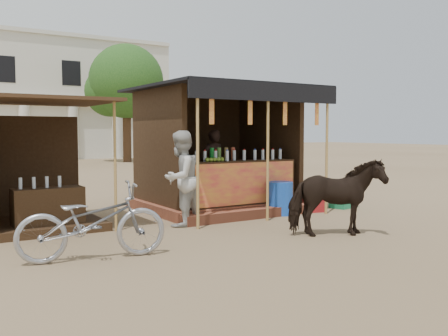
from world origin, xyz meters
TOP-DOWN VIEW (x-y plane):
  - ground at (0.00, 0.00)m, footprint 120.00×120.00m
  - main_stall at (1.00, 3.36)m, footprint 3.60×3.61m
  - secondary_stall at (-3.17, 3.24)m, footprint 2.40×2.40m
  - cow at (1.07, -0.28)m, footprint 1.74×1.28m
  - motorbike at (-2.92, 0.40)m, footprint 2.14×1.06m
  - bystander at (-0.72, 2.00)m, footprint 1.10×1.03m
  - blue_barrel at (1.69, 2.00)m, footprint 0.54×0.54m
  - red_crate at (2.58, 1.97)m, footprint 0.46×0.52m
  - cooler at (3.59, 2.00)m, footprint 0.72×0.57m
  - tree at (5.81, 22.14)m, footprint 4.50×4.40m

SIDE VIEW (x-z plane):
  - ground at x=0.00m, z-range 0.00..0.00m
  - red_crate at x=2.58m, z-range 0.00..0.31m
  - cooler at x=3.59m, z-range 0.00..0.46m
  - blue_barrel at x=1.69m, z-range 0.00..0.72m
  - motorbike at x=-2.92m, z-range 0.00..1.07m
  - cow at x=1.07m, z-range 0.00..1.34m
  - secondary_stall at x=-3.17m, z-range -0.34..2.04m
  - bystander at x=-0.72m, z-range 0.00..1.81m
  - main_stall at x=1.00m, z-range -0.37..2.41m
  - tree at x=5.81m, z-range 1.13..8.13m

